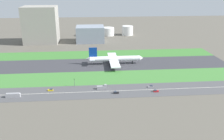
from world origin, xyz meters
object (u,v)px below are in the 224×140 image
at_px(car_3, 151,86).
at_px(hangar_building, 90,34).
at_px(fuel_tank_east, 127,31).
at_px(car_1, 156,91).
at_px(traffic_light, 74,82).
at_px(fuel_tank_centre, 108,32).
at_px(truck_0, 102,87).
at_px(bus_0, 13,95).
at_px(car_0, 116,92).
at_px(fuel_tank_west, 90,32).
at_px(terminal_building, 41,25).
at_px(car_2, 51,90).
at_px(airliner, 114,59).

distance_m(car_3, hangar_building, 189.77).
bearing_deg(car_3, fuel_tank_east, 86.85).
relative_size(car_1, hangar_building, 0.10).
height_order(car_1, car_3, same).
height_order(traffic_light, fuel_tank_east, fuel_tank_east).
bearing_deg(fuel_tank_centre, truck_0, -95.42).
bearing_deg(bus_0, car_0, -180.00).
relative_size(bus_0, fuel_tank_west, 0.52).
distance_m(terminal_building, fuel_tank_centre, 115.75).
bearing_deg(fuel_tank_centre, hangar_building, -124.54).
bearing_deg(car_0, terminal_building, -63.85).
xyz_separation_m(truck_0, hangar_building, (-9.45, 182.00, 10.37)).
bearing_deg(car_2, fuel_tank_east, 66.28).
xyz_separation_m(truck_0, car_3, (43.14, 0.00, -0.75)).
bearing_deg(truck_0, car_1, -12.47).
xyz_separation_m(airliner, traffic_light, (-40.89, -60.01, -1.94)).
height_order(terminal_building, fuel_tank_east, terminal_building).
bearing_deg(fuel_tank_east, car_3, -93.15).
xyz_separation_m(airliner, truck_0, (-16.64, -68.00, -4.56)).
xyz_separation_m(truck_0, terminal_building, (-83.15, 182.00, 25.61)).
bearing_deg(bus_0, fuel_tank_centre, -111.64).
bearing_deg(hangar_building, car_3, -73.88).
xyz_separation_m(bus_0, fuel_tank_east, (128.13, 237.00, 6.17)).
xyz_separation_m(car_2, terminal_building, (-39.03, 182.00, 26.36)).
bearing_deg(car_0, airliner, -94.04).
bearing_deg(car_3, fuel_tank_centre, 95.44).
relative_size(airliner, bus_0, 5.60).
height_order(car_1, terminal_building, terminal_building).
distance_m(car_1, hangar_building, 199.94).
distance_m(car_0, fuel_tank_centre, 237.30).
relative_size(car_0, fuel_tank_east, 0.23).
xyz_separation_m(car_1, fuel_tank_centre, (-23.70, 237.00, 5.91)).
distance_m(bus_0, car_2, 30.12).
relative_size(truck_0, terminal_building, 0.15).
distance_m(airliner, traffic_light, 72.64).
xyz_separation_m(car_3, terminal_building, (-126.29, 182.00, 26.36)).
xyz_separation_m(airliner, car_0, (-5.50, -78.00, -5.31)).
height_order(bus_0, fuel_tank_west, fuel_tank_west).
bearing_deg(car_0, fuel_tank_west, -84.80).
relative_size(truck_0, car_2, 1.91).
xyz_separation_m(bus_0, terminal_building, (-10.63, 192.00, 25.46)).
xyz_separation_m(car_2, fuel_tank_centre, (65.64, 227.00, 5.91)).
distance_m(bus_0, terminal_building, 193.97).
bearing_deg(truck_0, fuel_tank_east, 76.23).
relative_size(car_0, car_2, 1.00).
height_order(truck_0, fuel_tank_west, fuel_tank_west).
distance_m(car_1, fuel_tank_centre, 238.26).
distance_m(airliner, car_0, 78.37).
bearing_deg(traffic_light, airliner, 55.73).
bearing_deg(car_3, bus_0, -175.06).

